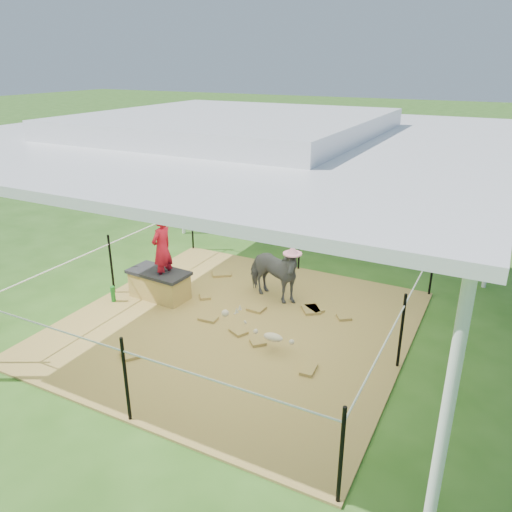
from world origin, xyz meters
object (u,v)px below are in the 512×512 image
at_px(distant_person, 488,197).
at_px(woman, 162,242).
at_px(picnic_table_near, 471,195).
at_px(straw_bale, 160,286).
at_px(foal, 273,335).
at_px(pony, 272,273).
at_px(green_bottle, 113,294).

bearing_deg(distant_person, woman, 37.96).
height_order(woman, picnic_table_near, woman).
bearing_deg(straw_bale, foal, -14.69).
distance_m(pony, picnic_table_near, 7.03).
xyz_separation_m(pony, distant_person, (2.60, 6.18, 0.06)).
distance_m(straw_bale, foal, 2.31).
xyz_separation_m(foal, distant_person, (1.95, 7.50, 0.28)).
relative_size(woman, foal, 1.33).
bearing_deg(straw_bale, distant_person, 58.81).
height_order(pony, distant_person, distant_person).
height_order(straw_bale, picnic_table_near, picnic_table_near).
xyz_separation_m(green_bottle, foal, (2.79, -0.14, 0.10)).
bearing_deg(green_bottle, picnic_table_near, 61.04).
bearing_deg(foal, picnic_table_near, 77.52).
distance_m(foal, picnic_table_near, 8.15).
height_order(straw_bale, foal, foal).
height_order(pony, foal, pony).
bearing_deg(woman, foal, 78.12).
bearing_deg(pony, foal, -140.28).
relative_size(straw_bale, distant_person, 0.83).
height_order(foal, distant_person, distant_person).
distance_m(green_bottle, picnic_table_near, 8.99).
distance_m(straw_bale, woman, 0.74).
xyz_separation_m(woman, distant_person, (4.09, 6.92, -0.42)).
relative_size(woman, green_bottle, 4.32).
distance_m(green_bottle, distant_person, 8.77).
bearing_deg(green_bottle, foal, -2.81).
distance_m(woman, foal, 2.33).
xyz_separation_m(straw_bale, pony, (1.59, 0.74, 0.25)).
bearing_deg(green_bottle, pony, 29.10).
height_order(foal, picnic_table_near, picnic_table_near).
relative_size(green_bottle, picnic_table_near, 0.12).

